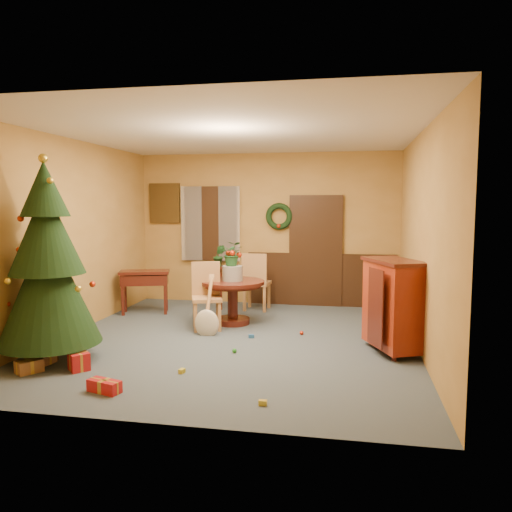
% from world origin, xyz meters
% --- Properties ---
extents(room_envelope, '(5.50, 5.50, 5.50)m').
position_xyz_m(room_envelope, '(0.21, 2.70, 1.12)').
color(room_envelope, '#33414B').
rests_on(room_envelope, ground).
extents(dining_table, '(1.03, 1.03, 0.71)m').
position_xyz_m(dining_table, '(-0.26, 0.99, 0.49)').
color(dining_table, black).
rests_on(dining_table, floor).
extents(urn, '(0.33, 0.33, 0.24)m').
position_xyz_m(urn, '(-0.26, 0.99, 0.83)').
color(urn, slate).
rests_on(urn, dining_table).
extents(centerpiece_plant, '(0.36, 0.31, 0.40)m').
position_xyz_m(centerpiece_plant, '(-0.26, 0.99, 1.14)').
color(centerpiece_plant, '#1E4C23').
rests_on(centerpiece_plant, urn).
extents(chair_near, '(0.57, 0.57, 1.03)m').
position_xyz_m(chair_near, '(-0.60, 0.64, 0.55)').
color(chair_near, '#9C683E').
rests_on(chair_near, floor).
extents(chair_far, '(0.48, 0.48, 1.06)m').
position_xyz_m(chair_far, '(-0.08, 2.03, 0.57)').
color(chair_far, '#9C683E').
rests_on(chair_far, floor).
extents(guitar, '(0.53, 0.65, 0.85)m').
position_xyz_m(guitar, '(-0.47, 0.22, 0.43)').
color(guitar, beige).
rests_on(guitar, floor).
extents(plant_stand, '(0.31, 0.31, 0.80)m').
position_xyz_m(plant_stand, '(-0.75, 1.99, 0.50)').
color(plant_stand, black).
rests_on(plant_stand, floor).
extents(stand_plant, '(0.25, 0.22, 0.39)m').
position_xyz_m(stand_plant, '(-0.75, 1.99, 1.00)').
color(stand_plant, '#19471E').
rests_on(stand_plant, plant_stand).
extents(christmas_tree, '(1.23, 1.23, 2.53)m').
position_xyz_m(christmas_tree, '(-2.03, -1.29, 1.20)').
color(christmas_tree, '#382111').
rests_on(christmas_tree, floor).
extents(writing_desk, '(0.95, 0.67, 0.76)m').
position_xyz_m(writing_desk, '(-1.98, 1.47, 0.57)').
color(writing_desk, black).
rests_on(writing_desk, floor).
extents(sideboard, '(0.84, 1.07, 1.22)m').
position_xyz_m(sideboard, '(2.15, -0.14, 0.65)').
color(sideboard, '#521009').
rests_on(sideboard, floor).
extents(gift_a, '(0.33, 0.27, 0.16)m').
position_xyz_m(gift_a, '(-2.10, -1.41, 0.08)').
color(gift_a, brown).
rests_on(gift_a, floor).
extents(gift_b, '(0.29, 0.29, 0.21)m').
position_xyz_m(gift_b, '(-1.50, -1.57, 0.10)').
color(gift_b, '#A71619').
rests_on(gift_b, floor).
extents(gift_c, '(0.31, 0.34, 0.15)m').
position_xyz_m(gift_c, '(-2.03, -1.74, 0.07)').
color(gift_c, brown).
rests_on(gift_c, floor).
extents(gift_d, '(0.38, 0.24, 0.13)m').
position_xyz_m(gift_d, '(-0.89, -2.14, 0.06)').
color(gift_d, '#A71619').
rests_on(gift_d, floor).
extents(toy_a, '(0.09, 0.07, 0.05)m').
position_xyz_m(toy_a, '(0.20, 0.19, 0.03)').
color(toy_a, '#215593').
rests_on(toy_a, floor).
extents(toy_b, '(0.06, 0.06, 0.06)m').
position_xyz_m(toy_b, '(0.13, -0.57, 0.03)').
color(toy_b, '#268724').
rests_on(toy_b, floor).
extents(toy_c, '(0.07, 0.09, 0.05)m').
position_xyz_m(toy_c, '(-0.29, -1.44, 0.03)').
color(toy_c, gold).
rests_on(toy_c, floor).
extents(toy_d, '(0.06, 0.06, 0.06)m').
position_xyz_m(toy_d, '(0.90, 0.49, 0.03)').
color(toy_d, red).
rests_on(toy_d, floor).
extents(toy_e, '(0.08, 0.05, 0.05)m').
position_xyz_m(toy_e, '(0.78, -2.17, 0.03)').
color(toy_e, gold).
rests_on(toy_e, floor).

